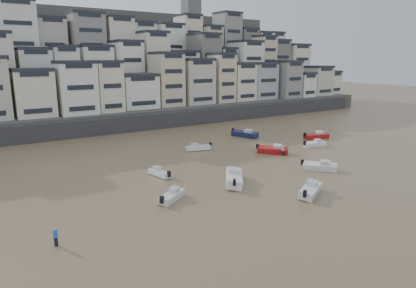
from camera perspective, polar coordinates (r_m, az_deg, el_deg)
ground at (r=31.94m, az=25.36°, el=-18.34°), size 400.00×400.00×0.00m
harbor_wall at (r=86.66m, az=-9.48°, el=3.39°), size 140.00×3.00×3.50m
hillside at (r=124.47m, az=-15.25°, el=11.20°), size 141.04×66.00×50.00m
boat_a at (r=46.29m, az=15.48°, el=-6.64°), size 5.85×4.32×1.54m
boat_b at (r=56.67m, az=16.83°, el=-3.17°), size 4.71×5.19×1.45m
boat_c at (r=48.72m, az=4.01°, el=-4.99°), size 5.84×6.84×1.86m
boat_d at (r=71.73m, az=16.12°, el=0.16°), size 4.95×2.63×1.29m
boat_e at (r=64.72m, az=9.95°, el=-0.77°), size 5.09×5.51×1.54m
boat_f at (r=52.04m, az=-7.43°, el=-4.29°), size 2.24×4.51×1.18m
boat_g at (r=78.74m, az=16.31°, el=1.35°), size 5.94×3.28×1.54m
boat_h at (r=66.03m, az=-1.51°, el=-0.39°), size 5.10×2.80×1.32m
boat_i at (r=77.64m, az=5.68°, el=1.72°), size 4.05×6.57×1.70m
boat_j at (r=43.33m, az=-5.62°, el=-7.78°), size 4.70×3.77×1.26m
person_blue at (r=35.70m, az=-22.41°, el=-13.05°), size 0.44×0.44×1.74m
person_pink at (r=63.57m, az=11.47°, el=-0.99°), size 0.44×0.44×1.74m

